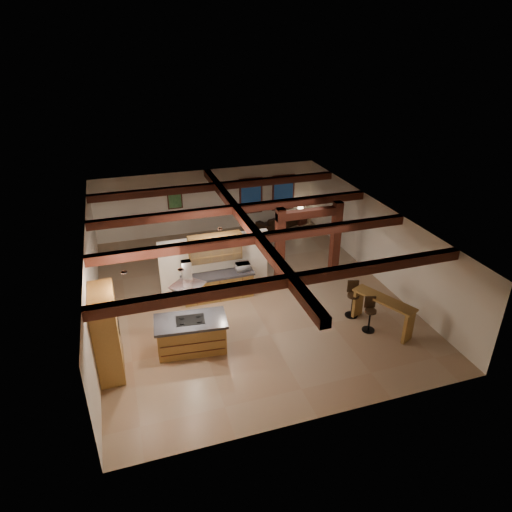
{
  "coord_description": "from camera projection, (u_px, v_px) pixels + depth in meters",
  "views": [
    {
      "loc": [
        -3.91,
        -13.25,
        8.47
      ],
      "look_at": [
        0.5,
        0.5,
        1.22
      ],
      "focal_mm": 32.0,
      "sensor_mm": 36.0,
      "label": 1
    }
  ],
  "objects": [
    {
      "name": "bar_counter",
      "position": [
        383.0,
        308.0,
        14.04
      ],
      "size": [
        1.31,
        2.06,
        1.07
      ],
      "color": "olive",
      "rests_on": "ground"
    },
    {
      "name": "upper_display_cabinet",
      "position": [
        215.0,
        248.0,
        15.3
      ],
      "size": [
        1.8,
        0.36,
        0.95
      ],
      "color": "olive",
      "rests_on": "partition_wall"
    },
    {
      "name": "framed_art",
      "position": [
        175.0,
        200.0,
        20.02
      ],
      "size": [
        0.65,
        0.05,
        0.85
      ],
      "color": "#39180E",
      "rests_on": "room_walls"
    },
    {
      "name": "range_hood",
      "position": [
        188.0,
        297.0,
        12.63
      ],
      "size": [
        1.1,
        1.1,
        1.4
      ],
      "color": "silver",
      "rests_on": "room_walls"
    },
    {
      "name": "timber_posts",
      "position": [
        309.0,
        235.0,
        16.46
      ],
      "size": [
        2.5,
        0.3,
        2.9
      ],
      "color": "#39180E",
      "rests_on": "ground"
    },
    {
      "name": "room_walls",
      "position": [
        246.0,
        249.0,
        15.34
      ],
      "size": [
        12.0,
        12.0,
        12.0
      ],
      "color": "silver",
      "rests_on": "ground"
    },
    {
      "name": "dining_table",
      "position": [
        245.0,
        256.0,
        18.2
      ],
      "size": [
        1.87,
        1.36,
        0.59
      ],
      "primitive_type": "imported",
      "rotation": [
        0.0,
        0.0,
        -0.28
      ],
      "color": "#3D170F",
      "rests_on": "ground"
    },
    {
      "name": "pantry_cabinet",
      "position": [
        107.0,
        333.0,
        12.12
      ],
      "size": [
        0.67,
        1.6,
        2.4
      ],
      "color": "olive",
      "rests_on": "ground"
    },
    {
      "name": "bar_stool_b",
      "position": [
        353.0,
        299.0,
        14.73
      ],
      "size": [
        0.45,
        0.46,
        1.22
      ],
      "color": "black",
      "rests_on": "ground"
    },
    {
      "name": "recessed_cans",
      "position": [
        178.0,
        255.0,
        12.52
      ],
      "size": [
        3.16,
        2.46,
        0.03
      ],
      "color": "silver",
      "rests_on": "room_walls"
    },
    {
      "name": "ground",
      "position": [
        247.0,
        295.0,
        16.14
      ],
      "size": [
        12.0,
        12.0,
        0.0
      ],
      "primitive_type": "plane",
      "color": "tan",
      "rests_on": "ground"
    },
    {
      "name": "partition_wall",
      "position": [
        215.0,
        265.0,
        15.8
      ],
      "size": [
        3.8,
        0.18,
        2.2
      ],
      "primitive_type": "cube",
      "color": "silver",
      "rests_on": "ground"
    },
    {
      "name": "side_table",
      "position": [
        300.0,
        217.0,
        21.9
      ],
      "size": [
        0.65,
        0.65,
        0.61
      ],
      "primitive_type": "cube",
      "rotation": [
        0.0,
        0.0,
        0.43
      ],
      "color": "#39180E",
      "rests_on": "ground"
    },
    {
      "name": "bar_stool_a",
      "position": [
        370.0,
        314.0,
        14.02
      ],
      "size": [
        0.41,
        0.43,
        1.14
      ],
      "color": "black",
      "rests_on": "ground"
    },
    {
      "name": "back_counter",
      "position": [
        218.0,
        286.0,
        15.75
      ],
      "size": [
        2.5,
        0.66,
        0.94
      ],
      "color": "olive",
      "rests_on": "ground"
    },
    {
      "name": "table_lamp",
      "position": [
        301.0,
        207.0,
        21.66
      ],
      "size": [
        0.28,
        0.28,
        0.33
      ],
      "color": "black",
      "rests_on": "side_table"
    },
    {
      "name": "sofa",
      "position": [
        278.0,
        221.0,
        21.48
      ],
      "size": [
        2.27,
        1.55,
        0.62
      ],
      "primitive_type": "imported",
      "rotation": [
        0.0,
        0.0,
        3.52
      ],
      "color": "black",
      "rests_on": "ground"
    },
    {
      "name": "kitchen_island",
      "position": [
        191.0,
        334.0,
        13.2
      ],
      "size": [
        2.16,
        1.3,
        1.02
      ],
      "color": "olive",
      "rests_on": "ground"
    },
    {
      "name": "back_windows",
      "position": [
        267.0,
        194.0,
        21.28
      ],
      "size": [
        2.7,
        0.07,
        1.7
      ],
      "color": "#39180E",
      "rests_on": "room_walls"
    },
    {
      "name": "dining_chairs",
      "position": [
        245.0,
        250.0,
        18.07
      ],
      "size": [
        2.29,
        2.29,
        1.15
      ],
      "color": "#39180E",
      "rests_on": "ground"
    },
    {
      "name": "microwave",
      "position": [
        243.0,
        267.0,
        15.73
      ],
      "size": [
        0.48,
        0.33,
        0.27
      ],
      "primitive_type": "imported",
      "rotation": [
        0.0,
        0.0,
        3.14
      ],
      "color": "silver",
      "rests_on": "back_counter"
    },
    {
      "name": "ceiling_beams",
      "position": [
        246.0,
        222.0,
        14.9
      ],
      "size": [
        10.0,
        12.0,
        0.28
      ],
      "color": "#39180E",
      "rests_on": "room_walls"
    }
  ]
}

